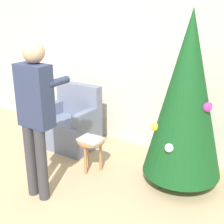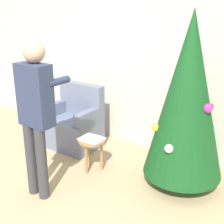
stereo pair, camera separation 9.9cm
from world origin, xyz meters
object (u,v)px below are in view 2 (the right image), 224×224
at_px(christmas_tree, 188,97).
at_px(side_stool, 92,145).
at_px(person_standing, 36,107).
at_px(armchair, 74,125).

distance_m(christmas_tree, side_stool, 1.39).
bearing_deg(side_stool, person_standing, -101.47).
relative_size(christmas_tree, armchair, 2.18).
height_order(christmas_tree, armchair, christmas_tree).
height_order(armchair, side_stool, armchair).
distance_m(christmas_tree, person_standing, 1.69).
bearing_deg(side_stool, armchair, 147.84).
xyz_separation_m(christmas_tree, armchair, (-1.81, 0.07, -0.78)).
relative_size(armchair, person_standing, 0.54).
distance_m(christmas_tree, armchair, 1.97).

